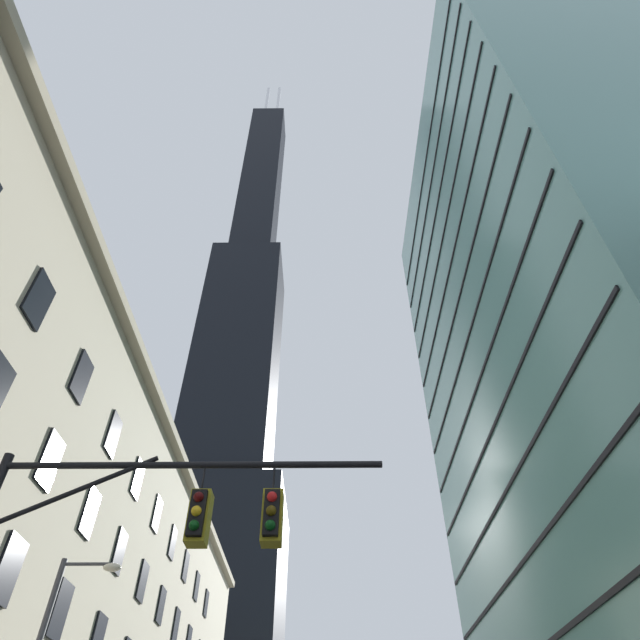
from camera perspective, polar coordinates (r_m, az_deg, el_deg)
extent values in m
cube|color=#B2A88E|center=(39.24, -28.66, -24.41)|extent=(12.49, 66.46, 22.67)
cube|color=#9E937A|center=(40.90, -15.42, -11.88)|extent=(0.70, 66.46, 0.60)
cube|color=black|center=(23.44, -30.24, -21.91)|extent=(0.14, 1.40, 2.20)
cube|color=black|center=(27.76, -25.94, -25.99)|extent=(0.14, 1.40, 2.20)
cube|color=black|center=(32.27, -22.63, -28.87)|extent=(0.14, 1.40, 2.20)
cube|color=black|center=(24.93, -26.82, -13.17)|extent=(0.14, 1.40, 2.20)
cube|color=black|center=(29.02, -23.33, -18.27)|extent=(0.14, 1.40, 2.20)
cube|color=black|center=(33.37, -20.58, -22.03)|extent=(0.14, 1.40, 2.20)
cube|color=black|center=(37.87, -18.38, -24.88)|extent=(0.14, 1.40, 2.20)
cube|color=black|center=(42.49, -16.58, -27.09)|extent=(0.14, 1.40, 2.20)
cube|color=black|center=(47.19, -15.09, -28.85)|extent=(0.14, 1.40, 2.20)
cube|color=black|center=(23.61, -27.76, 1.95)|extent=(0.14, 1.40, 2.20)
cube|color=black|center=(26.99, -24.06, -5.56)|extent=(0.14, 1.40, 2.20)
cube|color=black|center=(30.81, -21.17, -11.29)|extent=(0.14, 1.40, 2.20)
cube|color=black|center=(34.94, -18.86, -15.69)|extent=(0.14, 1.40, 2.20)
cube|color=black|center=(39.26, -16.98, -19.13)|extent=(0.14, 1.40, 2.20)
cube|color=black|center=(43.73, -15.43, -21.86)|extent=(0.14, 1.40, 2.20)
cube|color=black|center=(48.31, -14.12, -24.07)|extent=(0.14, 1.40, 2.20)
cube|color=black|center=(52.96, -13.00, -25.88)|extent=(0.14, 1.40, 2.20)
cube|color=black|center=(57.67, -12.04, -27.40)|extent=(0.14, 1.40, 2.20)
cube|color=black|center=(98.96, -12.64, -30.26)|extent=(24.78, 24.78, 44.72)
cube|color=black|center=(122.75, -8.79, -4.58)|extent=(17.35, 17.35, 65.05)
cube|color=black|center=(177.41, -6.24, 14.23)|extent=(11.15, 11.15, 81.31)
cylinder|color=silver|center=(225.96, -5.73, 21.81)|extent=(1.20, 1.20, 29.26)
cylinder|color=silver|center=(225.58, -4.51, 21.85)|extent=(1.20, 1.20, 29.26)
cube|color=slate|center=(45.13, 25.24, -0.75)|extent=(16.33, 34.58, 58.43)
cube|color=black|center=(33.81, 20.78, -22.98)|extent=(0.12, 33.58, 0.24)
cube|color=black|center=(35.23, 19.13, -16.96)|extent=(0.12, 33.58, 0.24)
cube|color=black|center=(37.03, 17.71, -11.46)|extent=(0.12, 33.58, 0.24)
cube|color=black|center=(39.15, 16.49, -6.51)|extent=(0.12, 33.58, 0.24)
cube|color=black|center=(41.56, 15.42, -2.09)|extent=(0.12, 33.58, 0.24)
cube|color=black|center=(44.20, 14.47, 1.82)|extent=(0.12, 33.58, 0.24)
cube|color=black|center=(47.02, 13.64, 5.27)|extent=(0.12, 33.58, 0.24)
cube|color=black|center=(50.01, 12.89, 8.32)|extent=(0.12, 33.58, 0.24)
cube|color=black|center=(53.14, 12.22, 11.02)|extent=(0.12, 33.58, 0.24)
cube|color=black|center=(56.37, 11.62, 13.42)|extent=(0.12, 33.58, 0.24)
cube|color=black|center=(59.70, 11.07, 15.55)|extent=(0.12, 33.58, 0.24)
cylinder|color=black|center=(11.82, -13.35, -14.79)|extent=(7.85, 0.14, 0.14)
cylinder|color=black|center=(12.32, -24.98, -16.34)|extent=(3.23, 0.10, 1.63)
cylinder|color=black|center=(11.62, -12.29, -16.15)|extent=(0.04, 0.04, 0.60)
cube|color=black|center=(11.32, -12.88, -19.52)|extent=(0.30, 0.30, 0.90)
cube|color=olive|center=(11.47, -12.72, -19.87)|extent=(0.40, 0.40, 1.04)
sphere|color=#450808|center=(11.28, -12.79, -17.89)|extent=(0.20, 0.20, 0.20)
sphere|color=yellow|center=(11.17, -13.02, -19.19)|extent=(0.20, 0.20, 0.20)
sphere|color=#083D10|center=(11.07, -13.26, -20.50)|extent=(0.20, 0.20, 0.20)
cylinder|color=black|center=(11.41, -4.91, -16.43)|extent=(0.04, 0.04, 0.60)
cube|color=black|center=(11.09, -5.15, -19.89)|extent=(0.30, 0.30, 0.90)
cube|color=olive|center=(11.25, -5.09, -20.23)|extent=(0.40, 0.40, 1.04)
sphere|color=red|center=(11.06, -5.13, -18.23)|extent=(0.20, 0.20, 0.20)
sphere|color=#4B3A08|center=(10.95, -5.22, -19.55)|extent=(0.20, 0.20, 0.20)
sphere|color=#083D10|center=(10.84, -5.32, -20.91)|extent=(0.20, 0.20, 0.20)
cylinder|color=#47474C|center=(19.30, -23.44, -22.72)|extent=(1.52, 0.10, 0.10)
ellipsoid|color=#EFE5C6|center=(19.00, -21.24, -23.33)|extent=(0.56, 0.32, 0.24)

